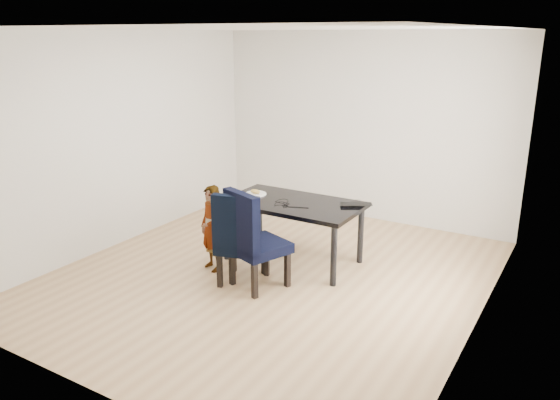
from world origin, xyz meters
The scene contains 14 objects.
floor centered at (0.00, 0.00, -0.01)m, with size 4.50×5.00×0.01m, color tan.
ceiling centered at (0.00, 0.00, 2.71)m, with size 4.50×5.00×0.01m, color white.
wall_back centered at (0.00, 2.50, 1.35)m, with size 4.50×0.01×2.70m, color silver.
wall_front centered at (0.00, -2.50, 1.35)m, with size 4.50×0.01×2.70m, color silver.
wall_left centered at (-2.25, 0.00, 1.35)m, with size 0.01×5.00×2.70m, color silver.
wall_right centered at (2.25, 0.00, 1.35)m, with size 0.01×5.00×2.70m, color silver.
dining_table centered at (0.00, 0.50, 0.38)m, with size 1.60×0.90×0.75m, color black.
chair_left centered at (-0.18, -0.28, 0.53)m, with size 0.51×0.53×1.06m, color black.
chair_right centered at (0.03, -0.28, 0.55)m, with size 0.53×0.55×1.10m, color black.
child centered at (-0.68, -0.19, 0.51)m, with size 0.37×0.24×1.01m, color #D95D12.
plate centered at (-0.55, 0.52, 0.76)m, with size 0.27×0.27×0.01m, color silver.
sandwich centered at (-0.54, 0.51, 0.79)m, with size 0.14×0.06×0.05m, color olive.
laptop centered at (0.68, 0.78, 0.76)m, with size 0.36×0.23×0.03m, color black.
cable_tangle centered at (-0.05, 0.30, 0.75)m, with size 0.16×0.16×0.01m, color black.
Camera 1 is at (3.03, -4.85, 2.65)m, focal length 35.00 mm.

